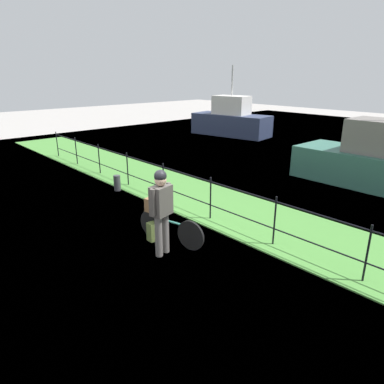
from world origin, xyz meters
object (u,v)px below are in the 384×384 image
bicycle_main (170,228)px  moored_boat_mid (231,121)px  wooden_crate (156,205)px  backpack_on_paving (154,231)px  cyclist_person (161,205)px  terrier_dog (156,195)px  mooring_bollard (117,183)px

bicycle_main → moored_boat_mid: 13.61m
wooden_crate → backpack_on_paving: wooden_crate is taller
wooden_crate → moored_boat_mid: bearing=125.2°
bicycle_main → cyclist_person: 0.83m
cyclist_person → backpack_on_paving: bearing=157.5°
terrier_dog → moored_boat_mid: (-7.78, 11.00, -0.17)m
backpack_on_paving → mooring_bollard: 3.58m
wooden_crate → terrier_dog: terrier_dog is taller
bicycle_main → backpack_on_paving: size_ratio=3.95×
terrier_dog → backpack_on_paving: size_ratio=0.81×
bicycle_main → terrier_dog: size_ratio=4.88×
moored_boat_mid → backpack_on_paving: bearing=-54.9°
bicycle_main → moored_boat_mid: bearing=126.6°
mooring_bollard → moored_boat_mid: (-4.39, 9.95, 0.58)m
mooring_bollard → backpack_on_paving: bearing=-18.5°
wooden_crate → backpack_on_paving: 0.56m
terrier_dog → cyclist_person: 0.68m
bicycle_main → backpack_on_paving: bicycle_main is taller
backpack_on_paving → moored_boat_mid: (-7.78, 11.08, 0.61)m
mooring_bollard → moored_boat_mid: size_ratio=0.10×
wooden_crate → terrier_dog: 0.22m
wooden_crate → cyclist_person: size_ratio=0.22×
backpack_on_paving → mooring_bollard: (-3.39, 1.13, 0.03)m
bicycle_main → moored_boat_mid: size_ratio=0.34×
bicycle_main → cyclist_person: cyclist_person is taller
wooden_crate → backpack_on_paving: bearing=-71.0°
backpack_on_paving → moored_boat_mid: size_ratio=0.09×
wooden_crate → mooring_bollard: wooden_crate is taller
wooden_crate → moored_boat_mid: (-7.76, 11.00, 0.05)m
bicycle_main → backpack_on_paving: 0.38m
moored_boat_mid → mooring_bollard: bearing=-66.2°
terrier_dog → wooden_crate: bearing=-167.2°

